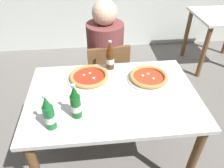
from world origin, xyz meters
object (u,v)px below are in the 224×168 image
at_px(dining_table_main, 113,106).
at_px(beer_bottle_center, 110,57).
at_px(diner_seated, 106,64).
at_px(chair_behind_table, 107,75).
at_px(beer_bottle_right, 49,114).
at_px(beer_bottle_left, 76,103).
at_px(napkin_with_cutlery, 124,98).
at_px(pizza_marinara_far, 149,77).
at_px(dining_table_background, 223,26).
at_px(pizza_margherita_near, 89,77).

height_order(dining_table_main, beer_bottle_center, beer_bottle_center).
height_order(diner_seated, beer_bottle_center, diner_seated).
bearing_deg(chair_behind_table, beer_bottle_right, 58.68).
distance_m(beer_bottle_left, napkin_with_cutlery, 0.36).
distance_m(beer_bottle_left, beer_bottle_right, 0.17).
bearing_deg(beer_bottle_left, pizza_marinara_far, 31.64).
bearing_deg(dining_table_background, pizza_marinara_far, -136.16).
height_order(dining_table_main, beer_bottle_left, beer_bottle_left).
xyz_separation_m(beer_bottle_right, napkin_with_cutlery, (0.47, 0.21, -0.10)).
relative_size(chair_behind_table, beer_bottle_right, 3.44).
distance_m(dining_table_background, beer_bottle_center, 1.98).
bearing_deg(napkin_with_cutlery, diner_seated, 96.00).
bearing_deg(pizza_margherita_near, beer_bottle_right, -116.75).
xyz_separation_m(pizza_marinara_far, beer_bottle_left, (-0.54, -0.33, 0.08)).
bearing_deg(dining_table_main, beer_bottle_left, -142.53).
distance_m(pizza_marinara_far, beer_bottle_right, 0.80).
height_order(diner_seated, pizza_marinara_far, diner_seated).
relative_size(pizza_marinara_far, beer_bottle_center, 1.30).
bearing_deg(pizza_marinara_far, beer_bottle_right, -149.32).
relative_size(diner_seated, beer_bottle_left, 4.89).
xyz_separation_m(pizza_margherita_near, napkin_with_cutlery, (0.24, -0.25, -0.02)).
height_order(pizza_margherita_near, beer_bottle_center, beer_bottle_center).
bearing_deg(diner_seated, pizza_marinara_far, -60.57).
bearing_deg(beer_bottle_left, napkin_with_cutlery, 22.49).
height_order(chair_behind_table, diner_seated, diner_seated).
relative_size(diner_seated, napkin_with_cutlery, 6.15).
relative_size(beer_bottle_center, beer_bottle_right, 1.00).
relative_size(dining_table_background, beer_bottle_right, 3.24).
xyz_separation_m(dining_table_main, dining_table_background, (1.64, 1.44, -0.04)).
distance_m(chair_behind_table, beer_bottle_center, 0.46).
height_order(pizza_marinara_far, beer_bottle_left, beer_bottle_left).
distance_m(pizza_marinara_far, beer_bottle_left, 0.63).
relative_size(pizza_margherita_near, pizza_marinara_far, 1.03).
bearing_deg(dining_table_main, pizza_marinara_far, 26.09).
bearing_deg(pizza_marinara_far, diner_seated, 119.43).
bearing_deg(diner_seated, beer_bottle_left, -106.02).
relative_size(chair_behind_table, dining_table_background, 1.06).
height_order(dining_table_main, pizza_marinara_far, pizza_marinara_far).
height_order(dining_table_main, pizza_margherita_near, pizza_margherita_near).
bearing_deg(dining_table_background, pizza_margherita_near, -145.40).
height_order(pizza_marinara_far, napkin_with_cutlery, pizza_marinara_far).
bearing_deg(pizza_marinara_far, dining_table_background, 43.84).
bearing_deg(dining_table_main, napkin_with_cutlery, -36.84).
bearing_deg(pizza_marinara_far, dining_table_main, -153.91).
distance_m(dining_table_background, pizza_margherita_near, 2.20).
relative_size(diner_seated, pizza_marinara_far, 3.77).
bearing_deg(beer_bottle_center, dining_table_background, 34.21).
height_order(dining_table_background, beer_bottle_center, beer_bottle_center).
xyz_separation_m(dining_table_main, pizza_margherita_near, (-0.16, 0.20, 0.13)).
bearing_deg(beer_bottle_left, chair_behind_table, 72.50).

